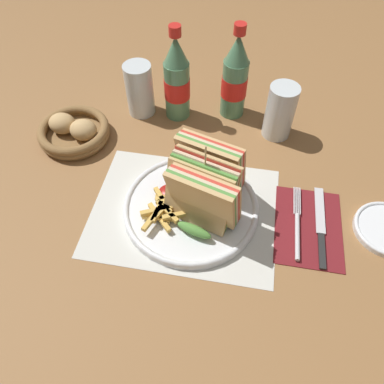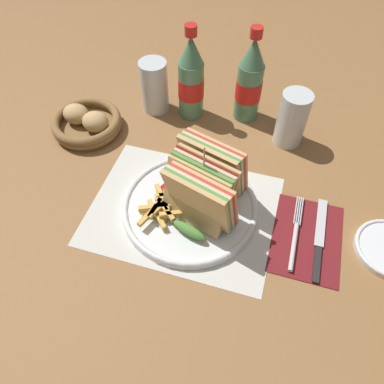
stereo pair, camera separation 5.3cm
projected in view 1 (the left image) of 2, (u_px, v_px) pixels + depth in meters
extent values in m
plane|color=olive|center=(191.00, 210.00, 0.77)|extent=(4.00, 4.00, 0.00)
cube|color=silver|center=(184.00, 211.00, 0.76)|extent=(0.37, 0.29, 0.00)
cylinder|color=white|center=(190.00, 210.00, 0.76)|extent=(0.27, 0.27, 0.01)
torus|color=white|center=(190.00, 208.00, 0.75)|extent=(0.27, 0.27, 0.01)
cube|color=tan|center=(201.00, 202.00, 0.67)|extent=(0.13, 0.08, 0.13)
cube|color=#518E3D|center=(203.00, 200.00, 0.68)|extent=(0.13, 0.08, 0.13)
cube|color=beige|center=(205.00, 197.00, 0.68)|extent=(0.13, 0.08, 0.13)
cube|color=red|center=(207.00, 195.00, 0.69)|extent=(0.13, 0.08, 0.13)
cube|color=tan|center=(208.00, 192.00, 0.69)|extent=(0.13, 0.08, 0.13)
ellipsoid|color=#518E3D|center=(194.00, 230.00, 0.70)|extent=(0.07, 0.04, 0.02)
cube|color=tan|center=(197.00, 198.00, 0.69)|extent=(0.13, 0.08, 0.13)
cube|color=#518E3D|center=(199.00, 194.00, 0.69)|extent=(0.13, 0.08, 0.13)
cube|color=beige|center=(201.00, 190.00, 0.69)|extent=(0.13, 0.08, 0.13)
cube|color=red|center=(203.00, 187.00, 0.70)|extent=(0.13, 0.08, 0.13)
cube|color=tan|center=(205.00, 183.00, 0.70)|extent=(0.13, 0.08, 0.13)
ellipsoid|color=#518E3D|center=(198.00, 211.00, 0.73)|extent=(0.07, 0.04, 0.02)
cube|color=tan|center=(208.00, 165.00, 0.73)|extent=(0.13, 0.08, 0.13)
cube|color=#518E3D|center=(210.00, 163.00, 0.73)|extent=(0.13, 0.08, 0.13)
cube|color=beige|center=(212.00, 162.00, 0.74)|extent=(0.13, 0.08, 0.13)
cube|color=red|center=(213.00, 160.00, 0.74)|extent=(0.13, 0.08, 0.13)
cube|color=tan|center=(215.00, 158.00, 0.75)|extent=(0.13, 0.08, 0.13)
ellipsoid|color=#518E3D|center=(202.00, 193.00, 0.76)|extent=(0.07, 0.04, 0.02)
cylinder|color=tan|center=(205.00, 177.00, 0.68)|extent=(0.00, 0.00, 0.17)
cube|color=gold|center=(160.00, 218.00, 0.72)|extent=(0.07, 0.02, 0.01)
cube|color=gold|center=(159.00, 217.00, 0.73)|extent=(0.06, 0.06, 0.01)
cube|color=gold|center=(162.00, 204.00, 0.75)|extent=(0.04, 0.04, 0.01)
cube|color=gold|center=(166.00, 208.00, 0.74)|extent=(0.03, 0.07, 0.01)
cube|color=gold|center=(168.00, 197.00, 0.74)|extent=(0.05, 0.03, 0.01)
cube|color=gold|center=(163.00, 210.00, 0.73)|extent=(0.03, 0.05, 0.01)
cube|color=gold|center=(163.00, 200.00, 0.74)|extent=(0.05, 0.06, 0.01)
cube|color=gold|center=(174.00, 216.00, 0.72)|extent=(0.05, 0.03, 0.01)
cube|color=gold|center=(158.00, 210.00, 0.72)|extent=(0.07, 0.04, 0.01)
cube|color=gold|center=(157.00, 212.00, 0.72)|extent=(0.02, 0.05, 0.01)
cube|color=gold|center=(167.00, 211.00, 0.72)|extent=(0.05, 0.05, 0.01)
cube|color=gold|center=(153.00, 218.00, 0.71)|extent=(0.03, 0.06, 0.01)
ellipsoid|color=maroon|center=(170.00, 192.00, 0.76)|extent=(0.05, 0.04, 0.02)
cube|color=maroon|center=(308.00, 225.00, 0.74)|extent=(0.13, 0.19, 0.00)
cylinder|color=silver|center=(297.00, 236.00, 0.72)|extent=(0.01, 0.10, 0.01)
cylinder|color=silver|center=(294.00, 200.00, 0.77)|extent=(0.00, 0.07, 0.00)
cylinder|color=silver|center=(296.00, 200.00, 0.77)|extent=(0.00, 0.07, 0.00)
cylinder|color=silver|center=(298.00, 201.00, 0.77)|extent=(0.00, 0.07, 0.00)
cylinder|color=silver|center=(300.00, 201.00, 0.77)|extent=(0.00, 0.07, 0.00)
cube|color=black|center=(322.00, 251.00, 0.70)|extent=(0.01, 0.08, 0.00)
cube|color=silver|center=(320.00, 210.00, 0.76)|extent=(0.02, 0.11, 0.00)
cylinder|color=#4C7F5B|center=(177.00, 90.00, 0.90)|extent=(0.06, 0.06, 0.14)
cylinder|color=red|center=(177.00, 88.00, 0.89)|extent=(0.06, 0.06, 0.05)
cone|color=#4C7F5B|center=(176.00, 50.00, 0.81)|extent=(0.06, 0.06, 0.07)
cylinder|color=red|center=(175.00, 31.00, 0.78)|extent=(0.03, 0.03, 0.02)
cylinder|color=#4C7F5B|center=(234.00, 88.00, 0.90)|extent=(0.06, 0.06, 0.14)
cylinder|color=red|center=(234.00, 86.00, 0.90)|extent=(0.06, 0.06, 0.05)
cone|color=#4C7F5B|center=(238.00, 48.00, 0.82)|extent=(0.06, 0.06, 0.07)
cylinder|color=red|center=(240.00, 29.00, 0.78)|extent=(0.03, 0.03, 0.02)
cylinder|color=silver|center=(280.00, 112.00, 0.86)|extent=(0.07, 0.07, 0.13)
cylinder|color=silver|center=(140.00, 90.00, 0.91)|extent=(0.07, 0.07, 0.13)
cylinder|color=black|center=(141.00, 99.00, 0.93)|extent=(0.06, 0.06, 0.08)
cylinder|color=olive|center=(76.00, 136.00, 0.89)|extent=(0.15, 0.15, 0.01)
torus|color=olive|center=(75.00, 133.00, 0.89)|extent=(0.17, 0.17, 0.02)
torus|color=olive|center=(73.00, 129.00, 0.88)|extent=(0.17, 0.17, 0.02)
ellipsoid|color=tan|center=(83.00, 130.00, 0.86)|extent=(0.06, 0.05, 0.05)
ellipsoid|color=tan|center=(62.00, 123.00, 0.88)|extent=(0.06, 0.05, 0.05)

